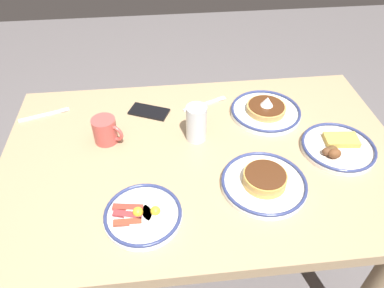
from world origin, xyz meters
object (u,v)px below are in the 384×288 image
at_px(plate_center_pancakes, 143,215).
at_px(drinking_glass, 196,125).
at_px(plate_far_side, 338,147).
at_px(coffee_mug, 106,130).
at_px(plate_far_companion, 264,182).
at_px(plate_near_main, 266,110).
at_px(fork_far, 205,104).
at_px(cell_phone, 149,112).
at_px(fork_near, 45,115).

xyz_separation_m(plate_center_pancakes, drinking_glass, (-0.18, -0.32, 0.05)).
height_order(plate_far_side, coffee_mug, coffee_mug).
xyz_separation_m(plate_far_companion, coffee_mug, (0.48, -0.26, 0.03)).
bearing_deg(plate_near_main, plate_center_pancakes, 42.89).
relative_size(coffee_mug, fork_far, 0.59).
relative_size(plate_far_companion, coffee_mug, 2.46).
bearing_deg(plate_center_pancakes, drinking_glass, -120.16).
distance_m(plate_far_companion, drinking_glass, 0.30).
bearing_deg(cell_phone, plate_far_companion, 153.52).
distance_m(plate_center_pancakes, coffee_mug, 0.36).
distance_m(plate_far_companion, coffee_mug, 0.55).
distance_m(plate_far_companion, cell_phone, 0.52).
height_order(drinking_glass, fork_far, drinking_glass).
xyz_separation_m(plate_far_side, drinking_glass, (0.46, -0.11, 0.04)).
bearing_deg(drinking_glass, plate_center_pancakes, 59.84).
distance_m(plate_center_pancakes, cell_phone, 0.48).
bearing_deg(drinking_glass, fork_near, -18.98).
distance_m(coffee_mug, fork_far, 0.40).
bearing_deg(plate_far_side, fork_far, -37.30).
bearing_deg(fork_near, plate_near_main, 174.31).
bearing_deg(fork_near, drinking_glass, 161.02).
height_order(plate_near_main, fork_far, plate_near_main).
xyz_separation_m(plate_center_pancakes, plate_far_companion, (-0.36, -0.08, 0.01)).
bearing_deg(plate_center_pancakes, fork_near, -54.53).
bearing_deg(plate_far_companion, plate_near_main, -105.63).
distance_m(drinking_glass, fork_near, 0.58).
distance_m(plate_center_pancakes, fork_far, 0.56).
relative_size(plate_center_pancakes, cell_phone, 1.50).
height_order(plate_center_pancakes, plate_far_companion, plate_far_companion).
bearing_deg(plate_near_main, fork_far, -21.59).
xyz_separation_m(plate_far_companion, drinking_glass, (0.17, -0.24, 0.04)).
bearing_deg(drinking_glass, coffee_mug, -3.66).
height_order(cell_phone, fork_far, cell_phone).
xyz_separation_m(plate_center_pancakes, fork_far, (-0.24, -0.51, -0.01)).
distance_m(plate_near_main, fork_near, 0.82).
xyz_separation_m(plate_far_companion, cell_phone, (0.33, -0.40, -0.01)).
relative_size(plate_far_side, drinking_glass, 1.87).
xyz_separation_m(plate_far_side, fork_far, (0.40, -0.31, -0.01)).
height_order(plate_near_main, fork_near, plate_near_main).
bearing_deg(coffee_mug, plate_far_side, 170.05).
bearing_deg(plate_far_companion, plate_center_pancakes, 12.11).
relative_size(plate_center_pancakes, fork_near, 1.21).
height_order(plate_near_main, plate_far_side, plate_near_main).
distance_m(plate_center_pancakes, plate_far_side, 0.67).
distance_m(plate_near_main, plate_far_companion, 0.36).
relative_size(coffee_mug, drinking_glass, 0.80).
bearing_deg(fork_near, plate_center_pancakes, 125.47).
bearing_deg(plate_near_main, drinking_glass, 21.32).
relative_size(plate_far_companion, fork_far, 1.45).
bearing_deg(coffee_mug, plate_near_main, -171.44).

